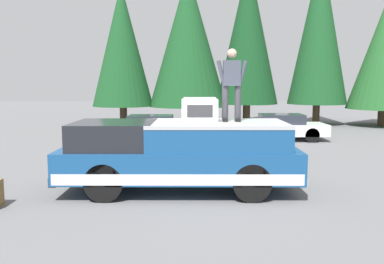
{
  "coord_description": "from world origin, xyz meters",
  "views": [
    {
      "loc": [
        -9.56,
        0.13,
        2.57
      ],
      "look_at": [
        0.35,
        0.17,
        1.35
      ],
      "focal_mm": 37.97,
      "sensor_mm": 36.0,
      "label": 1
    }
  ],
  "objects_px": {
    "pickup_truck": "(179,155)",
    "parked_car_white": "(279,127)",
    "compressor_unit": "(200,109)",
    "person_on_truck_bed": "(232,83)",
    "parked_car_grey": "(149,129)"
  },
  "relations": [
    {
      "from": "pickup_truck",
      "to": "parked_car_white",
      "type": "xyz_separation_m",
      "value": [
        8.55,
        -4.16,
        -0.29
      ]
    },
    {
      "from": "pickup_truck",
      "to": "compressor_unit",
      "type": "xyz_separation_m",
      "value": [
        0.19,
        -0.48,
        1.05
      ]
    },
    {
      "from": "pickup_truck",
      "to": "compressor_unit",
      "type": "bearing_deg",
      "value": -68.68
    },
    {
      "from": "pickup_truck",
      "to": "compressor_unit",
      "type": "distance_m",
      "value": 1.17
    },
    {
      "from": "pickup_truck",
      "to": "person_on_truck_bed",
      "type": "height_order",
      "value": "person_on_truck_bed"
    },
    {
      "from": "pickup_truck",
      "to": "parked_car_grey",
      "type": "bearing_deg",
      "value": 11.36
    },
    {
      "from": "compressor_unit",
      "to": "parked_car_grey",
      "type": "height_order",
      "value": "compressor_unit"
    },
    {
      "from": "person_on_truck_bed",
      "to": "pickup_truck",
      "type": "bearing_deg",
      "value": 95.26
    },
    {
      "from": "pickup_truck",
      "to": "parked_car_grey",
      "type": "xyz_separation_m",
      "value": [
        7.91,
        1.59,
        -0.29
      ]
    },
    {
      "from": "pickup_truck",
      "to": "parked_car_grey",
      "type": "relative_size",
      "value": 1.35
    },
    {
      "from": "person_on_truck_bed",
      "to": "compressor_unit",
      "type": "bearing_deg",
      "value": 84.32
    },
    {
      "from": "parked_car_white",
      "to": "parked_car_grey",
      "type": "bearing_deg",
      "value": 96.39
    },
    {
      "from": "pickup_truck",
      "to": "parked_car_white",
      "type": "bearing_deg",
      "value": -25.91
    },
    {
      "from": "pickup_truck",
      "to": "parked_car_white",
      "type": "relative_size",
      "value": 1.35
    },
    {
      "from": "compressor_unit",
      "to": "person_on_truck_bed",
      "type": "xyz_separation_m",
      "value": [
        -0.07,
        -0.74,
        0.62
      ]
    }
  ]
}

